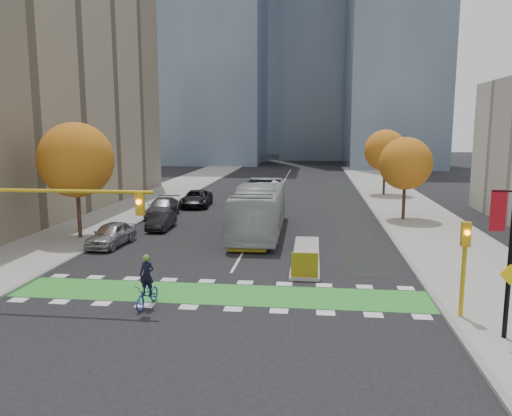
% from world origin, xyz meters
% --- Properties ---
extents(ground, '(300.00, 300.00, 0.00)m').
position_xyz_m(ground, '(0.00, 0.00, 0.00)').
color(ground, black).
rests_on(ground, ground).
extents(sidewalk_west, '(7.00, 120.00, 0.15)m').
position_xyz_m(sidewalk_west, '(-13.50, 20.00, 0.07)').
color(sidewalk_west, gray).
rests_on(sidewalk_west, ground).
extents(sidewalk_east, '(7.00, 120.00, 0.15)m').
position_xyz_m(sidewalk_east, '(13.50, 20.00, 0.07)').
color(sidewalk_east, gray).
rests_on(sidewalk_east, ground).
extents(curb_west, '(0.30, 120.00, 0.16)m').
position_xyz_m(curb_west, '(-10.00, 20.00, 0.07)').
color(curb_west, gray).
rests_on(curb_west, ground).
extents(curb_east, '(0.30, 120.00, 0.16)m').
position_xyz_m(curb_east, '(10.00, 20.00, 0.07)').
color(curb_east, gray).
rests_on(curb_east, ground).
extents(bike_crossing, '(20.00, 3.00, 0.01)m').
position_xyz_m(bike_crossing, '(0.00, 1.50, 0.01)').
color(bike_crossing, green).
rests_on(bike_crossing, ground).
extents(centre_line, '(0.15, 70.00, 0.01)m').
position_xyz_m(centre_line, '(0.00, 40.00, 0.01)').
color(centre_line, silver).
rests_on(centre_line, ground).
extents(bike_lane_paint, '(2.50, 50.00, 0.01)m').
position_xyz_m(bike_lane_paint, '(7.50, 30.00, 0.01)').
color(bike_lane_paint, black).
rests_on(bike_lane_paint, ground).
extents(median_island, '(1.60, 10.00, 0.16)m').
position_xyz_m(median_island, '(4.00, 9.00, 0.08)').
color(median_island, gray).
rests_on(median_island, ground).
extents(hazard_board, '(1.40, 0.12, 1.30)m').
position_xyz_m(hazard_board, '(4.00, 4.20, 0.80)').
color(hazard_board, yellow).
rests_on(hazard_board, median_island).
extents(tower_nw, '(22.00, 22.00, 70.00)m').
position_xyz_m(tower_nw, '(-18.00, 90.00, 35.00)').
color(tower_nw, '#47566B').
rests_on(tower_nw, ground).
extents(tower_ne, '(18.00, 24.00, 60.00)m').
position_xyz_m(tower_ne, '(20.00, 85.00, 30.00)').
color(tower_ne, '#47566B').
rests_on(tower_ne, ground).
extents(tower_far, '(26.00, 26.00, 80.00)m').
position_xyz_m(tower_far, '(-4.00, 140.00, 40.00)').
color(tower_far, '#47566B').
rests_on(tower_far, ground).
extents(tree_west, '(5.20, 5.20, 8.22)m').
position_xyz_m(tree_west, '(-12.00, 12.00, 5.62)').
color(tree_west, '#332114').
rests_on(tree_west, ground).
extents(tree_east_near, '(4.40, 4.40, 7.08)m').
position_xyz_m(tree_east_near, '(12.00, 22.00, 4.86)').
color(tree_east_near, '#332114').
rests_on(tree_east_near, ground).
extents(tree_east_far, '(4.80, 4.80, 7.65)m').
position_xyz_m(tree_east_far, '(12.50, 38.00, 5.24)').
color(tree_east_far, '#332114').
rests_on(tree_east_far, ground).
extents(traffic_signal_west, '(8.53, 0.56, 5.20)m').
position_xyz_m(traffic_signal_west, '(-7.93, -0.51, 4.03)').
color(traffic_signal_west, '#BF9914').
rests_on(traffic_signal_west, ground).
extents(traffic_signal_east, '(0.35, 0.43, 4.10)m').
position_xyz_m(traffic_signal_east, '(10.50, -0.51, 2.73)').
color(traffic_signal_east, '#BF9914').
rests_on(traffic_signal_east, ground).
extents(cyclist, '(0.97, 2.12, 2.36)m').
position_xyz_m(cyclist, '(-2.81, -0.50, 0.79)').
color(cyclist, navy).
rests_on(cyclist, ground).
extents(bus, '(3.35, 13.56, 3.77)m').
position_xyz_m(bus, '(0.42, 15.66, 1.88)').
color(bus, '#AFB3B6').
rests_on(bus, ground).
extents(parked_car_a, '(2.23, 4.80, 1.59)m').
position_xyz_m(parked_car_a, '(-9.00, 10.35, 0.79)').
color(parked_car_a, '#A4A3A9').
rests_on(parked_car_a, ground).
extents(parked_car_b, '(1.57, 4.23, 1.38)m').
position_xyz_m(parked_car_b, '(-7.35, 16.16, 0.69)').
color(parked_car_b, black).
rests_on(parked_car_b, ground).
extents(parked_car_c, '(2.70, 5.82, 1.65)m').
position_xyz_m(parked_car_c, '(-8.91, 21.51, 0.82)').
color(parked_car_c, '#4F4E53').
rests_on(parked_car_c, ground).
extents(parked_car_d, '(3.15, 6.03, 1.62)m').
position_xyz_m(parked_car_d, '(-7.29, 27.63, 0.81)').
color(parked_car_d, black).
rests_on(parked_car_d, ground).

